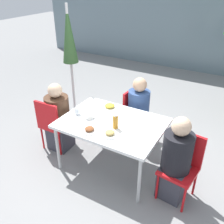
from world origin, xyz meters
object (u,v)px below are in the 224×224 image
object	(u,v)px
person_left	(59,119)
closed_umbrella	(70,44)
chair_far	(135,112)
salad_bowl	(89,116)
bottle	(115,122)
chair_left	(53,122)
drinking_cup	(77,111)
chair_right	(182,162)
person_far	(138,113)
person_right	(176,162)

from	to	relation	value
person_left	closed_umbrella	bearing A→B (deg)	111.66
closed_umbrella	chair_far	bearing A→B (deg)	-1.26
salad_bowl	bottle	bearing A→B (deg)	-5.89
chair_left	bottle	world-z (taller)	bottle
person_left	drinking_cup	distance (m)	0.49
closed_umbrella	drinking_cup	bearing A→B (deg)	-49.20
chair_right	person_far	size ratio (longest dim) A/B	0.77
person_left	bottle	distance (m)	1.08
person_far	person_right	bearing A→B (deg)	49.57
bottle	closed_umbrella	bearing A→B (deg)	146.41
drinking_cup	salad_bowl	world-z (taller)	drinking_cup
chair_far	bottle	xyz separation A→B (m)	(0.13, -0.90, 0.33)
chair_left	person_right	world-z (taller)	person_right
chair_right	salad_bowl	bearing A→B (deg)	7.87
person_left	chair_far	bearing A→B (deg)	40.86
chair_right	salad_bowl	distance (m)	1.34
person_left	person_right	xyz separation A→B (m)	(1.85, -0.09, 0.02)
closed_umbrella	bottle	distance (m)	1.78
person_far	bottle	bearing A→B (deg)	7.93
chair_left	chair_right	xyz separation A→B (m)	(1.96, 0.07, 0.00)
chair_far	drinking_cup	distance (m)	1.03
chair_left	bottle	bearing A→B (deg)	-1.45
person_far	drinking_cup	distance (m)	1.02
drinking_cup	salad_bowl	xyz separation A→B (m)	(0.20, 0.00, -0.02)
closed_umbrella	salad_bowl	world-z (taller)	closed_umbrella
salad_bowl	drinking_cup	bearing A→B (deg)	-179.19
drinking_cup	chair_far	bearing A→B (deg)	59.88
drinking_cup	closed_umbrella	bearing A→B (deg)	130.80
person_left	person_right	world-z (taller)	person_right
drinking_cup	person_far	bearing A→B (deg)	54.41
person_far	chair_far	bearing A→B (deg)	-121.87
bottle	person_left	bearing A→B (deg)	175.63
person_right	chair_far	distance (m)	1.32
bottle	drinking_cup	world-z (taller)	bottle
person_far	drinking_cup	xyz separation A→B (m)	(-0.58, -0.80, 0.26)
person_far	closed_umbrella	world-z (taller)	closed_umbrella
chair_left	person_far	size ratio (longest dim) A/B	0.77
person_left	chair_left	bearing A→B (deg)	-121.87
chair_right	salad_bowl	size ratio (longest dim) A/B	6.08
chair_far	drinking_cup	xyz separation A→B (m)	(-0.50, -0.86, 0.29)
salad_bowl	chair_left	bearing A→B (deg)	-175.76
chair_left	closed_umbrella	distance (m)	1.35
person_left	salad_bowl	bearing A→B (deg)	-4.85
chair_left	person_left	world-z (taller)	person_left
person_right	chair_far	size ratio (longest dim) A/B	1.32
chair_right	bottle	bearing A→B (deg)	11.25
chair_left	salad_bowl	distance (m)	0.70
person_left	chair_right	bearing A→B (deg)	-2.02
chair_far	bottle	world-z (taller)	bottle
bottle	drinking_cup	size ratio (longest dim) A/B	1.98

